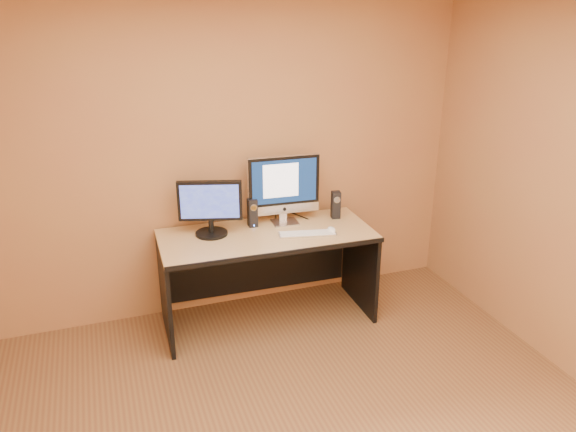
{
  "coord_description": "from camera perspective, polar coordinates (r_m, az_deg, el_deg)",
  "views": [
    {
      "loc": [
        -0.96,
        -2.26,
        2.48
      ],
      "look_at": [
        0.36,
        1.5,
        0.93
      ],
      "focal_mm": 35.0,
      "sensor_mm": 36.0,
      "label": 1
    }
  ],
  "objects": [
    {
      "name": "walls",
      "position": [
        2.72,
        3.34,
        -4.46
      ],
      "size": [
        4.0,
        4.0,
        2.6
      ],
      "primitive_type": null,
      "color": "olive",
      "rests_on": "ground"
    },
    {
      "name": "desk",
      "position": [
        4.54,
        -2.09,
        -6.27
      ],
      "size": [
        1.68,
        0.77,
        0.77
      ],
      "primitive_type": null,
      "rotation": [
        0.0,
        0.0,
        -0.03
      ],
      "color": "tan",
      "rests_on": "ground"
    },
    {
      "name": "imac",
      "position": [
        4.49,
        -0.33,
        2.68
      ],
      "size": [
        0.6,
        0.25,
        0.57
      ],
      "primitive_type": null,
      "rotation": [
        0.0,
        0.0,
        -0.06
      ],
      "color": "silver",
      "rests_on": "desk"
    },
    {
      "name": "second_monitor",
      "position": [
        4.32,
        -7.9,
        0.78
      ],
      "size": [
        0.55,
        0.38,
        0.44
      ],
      "primitive_type": null,
      "rotation": [
        0.0,
        0.0,
        -0.28
      ],
      "color": "black",
      "rests_on": "desk"
    },
    {
      "name": "speaker_left",
      "position": [
        4.49,
        -3.63,
        0.33
      ],
      "size": [
        0.07,
        0.07,
        0.23
      ],
      "primitive_type": null,
      "rotation": [
        0.0,
        0.0,
        0.0
      ],
      "color": "black",
      "rests_on": "desk"
    },
    {
      "name": "speaker_right",
      "position": [
        4.67,
        4.87,
        1.14
      ],
      "size": [
        0.08,
        0.09,
        0.23
      ],
      "primitive_type": null,
      "rotation": [
        0.0,
        0.0,
        -0.18
      ],
      "color": "black",
      "rests_on": "desk"
    },
    {
      "name": "keyboard",
      "position": [
        4.36,
        1.99,
        -1.8
      ],
      "size": [
        0.46,
        0.21,
        0.02
      ],
      "primitive_type": "cube",
      "rotation": [
        0.0,
        0.0,
        -0.2
      ],
      "color": "silver",
      "rests_on": "desk"
    },
    {
      "name": "mouse",
      "position": [
        4.42,
        4.45,
        -1.38
      ],
      "size": [
        0.07,
        0.11,
        0.04
      ],
      "primitive_type": "ellipsoid",
      "rotation": [
        0.0,
        0.0,
        -0.12
      ],
      "color": "white",
      "rests_on": "desk"
    },
    {
      "name": "cable_a",
      "position": [
        4.73,
        1.11,
        0.06
      ],
      "size": [
        0.1,
        0.21,
        0.01
      ],
      "primitive_type": "cylinder",
      "rotation": [
        1.57,
        0.0,
        0.4
      ],
      "color": "black",
      "rests_on": "desk"
    },
    {
      "name": "cable_b",
      "position": [
        4.71,
        -1.26,
        -0.04
      ],
      "size": [
        0.06,
        0.18,
        0.01
      ],
      "primitive_type": "cylinder",
      "rotation": [
        1.57,
        0.0,
        -0.29
      ],
      "color": "black",
      "rests_on": "desk"
    }
  ]
}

